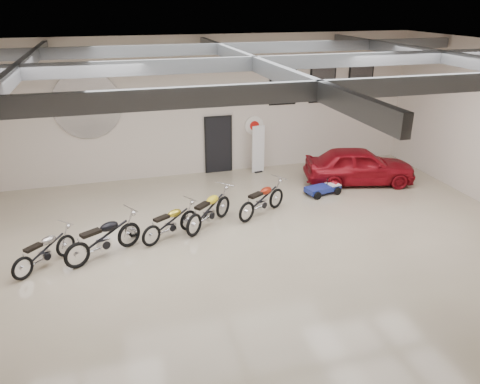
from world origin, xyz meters
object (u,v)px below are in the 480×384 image
object	(u,v)px
motorcycle_yellow	(209,209)
vintage_car	(359,165)
motorcycle_red	(262,199)
banner_stand	(258,149)
motorcycle_black	(103,237)
go_kart	(326,186)
motorcycle_silver	(44,250)
motorcycle_gold	(170,222)

from	to	relation	value
motorcycle_yellow	vintage_car	size ratio (longest dim) A/B	0.54
motorcycle_yellow	motorcycle_red	size ratio (longest dim) A/B	1.04
banner_stand	motorcycle_red	xyz separation A→B (m)	(-1.05, -3.66, -0.40)
banner_stand	motorcycle_black	bearing A→B (deg)	-149.02
go_kart	motorcycle_silver	bearing A→B (deg)	-176.89
motorcycle_silver	go_kart	xyz separation A→B (m)	(8.66, 2.44, -0.20)
banner_stand	motorcycle_gold	world-z (taller)	banner_stand
vintage_car	banner_stand	bearing A→B (deg)	70.19
go_kart	motorcycle_gold	bearing A→B (deg)	-175.03
banner_stand	motorcycle_yellow	distance (m)	4.86
motorcycle_gold	motorcycle_yellow	world-z (taller)	motorcycle_yellow
motorcycle_silver	motorcycle_gold	distance (m)	3.24
motorcycle_black	motorcycle_gold	bearing A→B (deg)	-12.24
motorcycle_yellow	go_kart	distance (m)	4.53
motorcycle_red	vintage_car	size ratio (longest dim) A/B	0.52
motorcycle_gold	motorcycle_red	bearing A→B (deg)	-16.64
motorcycle_gold	motorcycle_silver	bearing A→B (deg)	161.66
banner_stand	motorcycle_black	distance (m)	7.56
motorcycle_gold	go_kart	world-z (taller)	motorcycle_gold
banner_stand	motorcycle_silver	world-z (taller)	banner_stand
banner_stand	motorcycle_red	size ratio (longest dim) A/B	0.92
motorcycle_red	go_kart	bearing A→B (deg)	-10.10
motorcycle_black	motorcycle_gold	world-z (taller)	motorcycle_black
banner_stand	motorcycle_gold	distance (m)	5.91
motorcycle_black	motorcycle_gold	distance (m)	1.85
motorcycle_yellow	go_kart	size ratio (longest dim) A/B	1.39
motorcycle_silver	motorcycle_gold	bearing A→B (deg)	-31.48
motorcycle_black	go_kart	bearing A→B (deg)	-12.48
motorcycle_black	vintage_car	size ratio (longest dim) A/B	0.55
motorcycle_gold	motorcycle_yellow	distance (m)	1.24
banner_stand	motorcycle_yellow	size ratio (longest dim) A/B	0.89
motorcycle_red	vintage_car	bearing A→B (deg)	-10.24
motorcycle_silver	vintage_car	distance (m)	10.66
motorcycle_yellow	motorcycle_red	bearing A→B (deg)	-31.67
go_kart	vintage_car	xyz separation A→B (m)	(1.56, 0.60, 0.38)
motorcycle_yellow	motorcycle_gold	bearing A→B (deg)	156.77
motorcycle_silver	motorcycle_black	bearing A→B (deg)	-38.71
motorcycle_gold	motorcycle_black	bearing A→B (deg)	167.16
motorcycle_yellow	vintage_car	world-z (taller)	vintage_car
motorcycle_silver	motorcycle_yellow	distance (m)	4.48
motorcycle_silver	motorcycle_black	distance (m)	1.41
banner_stand	motorcycle_silver	bearing A→B (deg)	-154.44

